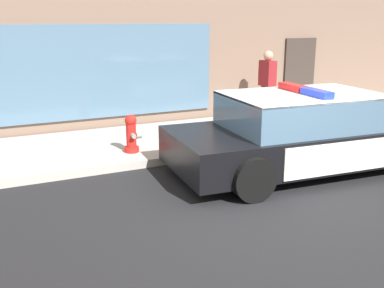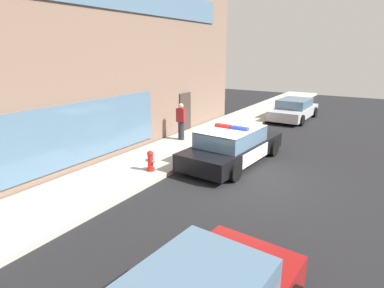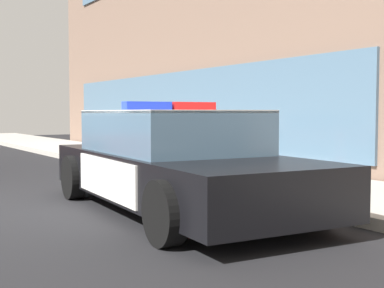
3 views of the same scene
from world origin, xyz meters
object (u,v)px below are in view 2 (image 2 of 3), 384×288
at_px(car_down_street, 294,109).
at_px(pedestrian_on_sidewalk, 181,121).
at_px(fire_hydrant, 151,161).
at_px(police_cruiser, 233,146).

relative_size(car_down_street, pedestrian_on_sidewalk, 2.77).
xyz_separation_m(fire_hydrant, pedestrian_on_sidewalk, (3.97, 1.36, 0.51)).
bearing_deg(police_cruiser, fire_hydrant, 148.64).
relative_size(police_cruiser, car_down_street, 1.09).
relative_size(police_cruiser, pedestrian_on_sidewalk, 3.02).
height_order(car_down_street, pedestrian_on_sidewalk, pedestrian_on_sidewalk).
height_order(fire_hydrant, pedestrian_on_sidewalk, pedestrian_on_sidewalk).
bearing_deg(pedestrian_on_sidewalk, police_cruiser, -117.27).
distance_m(police_cruiser, pedestrian_on_sidewalk, 3.52).
relative_size(police_cruiser, fire_hydrant, 7.12).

